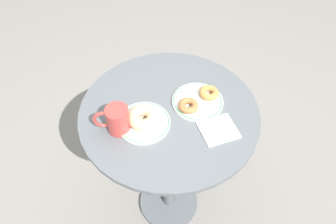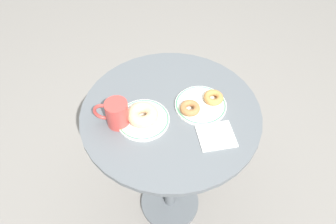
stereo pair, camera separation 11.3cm
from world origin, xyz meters
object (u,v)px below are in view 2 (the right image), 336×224
(donut_cinnamon, at_px, (190,108))
(plate_right, at_px, (201,105))
(paper_napkin, at_px, (216,136))
(cafe_table, at_px, (170,145))
(donut_glazed, at_px, (143,115))
(donut_old_fashioned, at_px, (213,98))
(coffee_mug, at_px, (116,113))
(plate_left, at_px, (143,119))

(donut_cinnamon, bearing_deg, plate_right, 8.35)
(paper_napkin, bearing_deg, plate_right, 79.72)
(cafe_table, xyz_separation_m, donut_cinnamon, (0.06, -0.04, 0.24))
(plate_right, height_order, donut_glazed, donut_glazed)
(donut_old_fashioned, height_order, coffee_mug, coffee_mug)
(plate_right, height_order, paper_napkin, plate_right)
(plate_left, bearing_deg, coffee_mug, 158.15)
(donut_old_fashioned, bearing_deg, cafe_table, 167.67)
(donut_old_fashioned, bearing_deg, paper_napkin, -119.04)
(donut_old_fashioned, relative_size, coffee_mug, 0.64)
(coffee_mug, bearing_deg, plate_right, -13.20)
(donut_glazed, distance_m, donut_cinnamon, 0.17)
(plate_left, relative_size, donut_glazed, 1.70)
(donut_old_fashioned, distance_m, coffee_mug, 0.36)
(donut_old_fashioned, bearing_deg, plate_right, 176.14)
(plate_left, bearing_deg, donut_glazed, -135.28)
(plate_left, xyz_separation_m, donut_cinnamon, (0.16, -0.04, 0.02))
(paper_napkin, xyz_separation_m, coffee_mug, (-0.27, 0.21, 0.05))
(plate_right, xyz_separation_m, donut_cinnamon, (-0.05, -0.01, 0.02))
(donut_glazed, height_order, coffee_mug, coffee_mug)
(plate_right, distance_m, donut_glazed, 0.22)
(plate_left, xyz_separation_m, paper_napkin, (0.19, -0.18, -0.00))
(plate_right, relative_size, donut_old_fashioned, 2.60)
(plate_left, xyz_separation_m, donut_old_fashioned, (0.27, -0.04, 0.02))
(coffee_mug, bearing_deg, paper_napkin, -37.88)
(paper_napkin, bearing_deg, donut_glazed, 136.71)
(plate_left, distance_m, donut_old_fashioned, 0.27)
(paper_napkin, distance_m, coffee_mug, 0.35)
(donut_old_fashioned, bearing_deg, donut_cinnamon, -177.76)
(cafe_table, distance_m, coffee_mug, 0.33)
(cafe_table, xyz_separation_m, paper_napkin, (0.08, -0.17, 0.22))
(plate_right, bearing_deg, cafe_table, 163.79)
(plate_right, xyz_separation_m, donut_old_fashioned, (0.05, -0.00, 0.02))
(plate_left, height_order, coffee_mug, coffee_mug)
(donut_old_fashioned, xyz_separation_m, donut_cinnamon, (-0.10, -0.00, 0.00))
(cafe_table, xyz_separation_m, donut_old_fashioned, (0.16, -0.03, 0.24))
(donut_glazed, relative_size, donut_cinnamon, 1.51)
(plate_left, relative_size, coffee_mug, 1.64)
(paper_napkin, relative_size, coffee_mug, 1.07)
(coffee_mug, bearing_deg, donut_glazed, -22.04)
(plate_left, xyz_separation_m, coffee_mug, (-0.08, 0.03, 0.04))
(paper_napkin, height_order, coffee_mug, coffee_mug)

